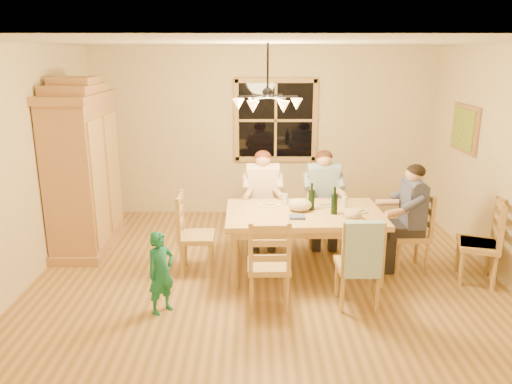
{
  "coord_description": "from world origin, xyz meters",
  "views": [
    {
      "loc": [
        -0.15,
        -5.53,
        2.59
      ],
      "look_at": [
        -0.13,
        0.1,
        1.02
      ],
      "focal_mm": 35.0,
      "sensor_mm": 36.0,
      "label": 1
    }
  ],
  "objects_px": {
    "wine_bottle_a": "(312,196)",
    "child": "(161,273)",
    "dining_table": "(304,220)",
    "chair_far_right": "(322,223)",
    "adult_slate_man": "(412,204)",
    "chair_spare_back": "(476,255)",
    "chair_end_right": "(408,246)",
    "adult_plaid_man": "(323,186)",
    "chair_near_right": "(357,278)",
    "chandelier": "(268,101)",
    "armoire": "(83,172)",
    "chair_end_left": "(197,248)",
    "chair_far_left": "(263,224)",
    "adult_woman": "(263,186)",
    "wine_bottle_b": "(334,200)",
    "chair_spare_front": "(478,258)",
    "chair_near_left": "(269,279)"
  },
  "relations": [
    {
      "from": "chair_far_left",
      "to": "chair_spare_front",
      "type": "distance_m",
      "value": 2.76
    },
    {
      "from": "chair_end_right",
      "to": "chair_spare_front",
      "type": "distance_m",
      "value": 0.79
    },
    {
      "from": "dining_table",
      "to": "chair_near_left",
      "type": "distance_m",
      "value": 1.06
    },
    {
      "from": "chair_far_left",
      "to": "chair_end_left",
      "type": "height_order",
      "value": "same"
    },
    {
      "from": "chair_far_right",
      "to": "wine_bottle_a",
      "type": "height_order",
      "value": "wine_bottle_a"
    },
    {
      "from": "dining_table",
      "to": "adult_woman",
      "type": "xyz_separation_m",
      "value": [
        -0.48,
        0.87,
        0.18
      ]
    },
    {
      "from": "chandelier",
      "to": "chair_spare_back",
      "type": "distance_m",
      "value": 3.03
    },
    {
      "from": "chandelier",
      "to": "wine_bottle_a",
      "type": "xyz_separation_m",
      "value": [
        0.55,
        0.23,
        -1.15
      ]
    },
    {
      "from": "wine_bottle_b",
      "to": "adult_plaid_man",
      "type": "bearing_deg",
      "value": 89.83
    },
    {
      "from": "chair_far_left",
      "to": "chair_spare_back",
      "type": "bearing_deg",
      "value": 154.37
    },
    {
      "from": "armoire",
      "to": "chair_near_right",
      "type": "relative_size",
      "value": 2.32
    },
    {
      "from": "chair_end_right",
      "to": "adult_plaid_man",
      "type": "height_order",
      "value": "adult_plaid_man"
    },
    {
      "from": "chair_spare_front",
      "to": "armoire",
      "type": "bearing_deg",
      "value": 99.02
    },
    {
      "from": "chair_end_right",
      "to": "chair_near_right",
      "type": "bearing_deg",
      "value": 136.74
    },
    {
      "from": "dining_table",
      "to": "chair_far_right",
      "type": "bearing_deg",
      "value": 68.67
    },
    {
      "from": "chair_near_right",
      "to": "chair_end_right",
      "type": "relative_size",
      "value": 1.0
    },
    {
      "from": "adult_woman",
      "to": "chair_spare_front",
      "type": "xyz_separation_m",
      "value": [
        2.48,
        -1.2,
        -0.54
      ]
    },
    {
      "from": "chair_near_right",
      "to": "wine_bottle_b",
      "type": "bearing_deg",
      "value": 98.96
    },
    {
      "from": "chandelier",
      "to": "wine_bottle_a",
      "type": "height_order",
      "value": "chandelier"
    },
    {
      "from": "armoire",
      "to": "adult_plaid_man",
      "type": "bearing_deg",
      "value": 1.62
    },
    {
      "from": "wine_bottle_a",
      "to": "chair_near_right",
      "type": "bearing_deg",
      "value": -67.93
    },
    {
      "from": "chair_end_left",
      "to": "chair_spare_back",
      "type": "relative_size",
      "value": 1.0
    },
    {
      "from": "dining_table",
      "to": "adult_slate_man",
      "type": "relative_size",
      "value": 2.15
    },
    {
      "from": "adult_slate_man",
      "to": "wine_bottle_b",
      "type": "height_order",
      "value": "adult_slate_man"
    },
    {
      "from": "chair_spare_back",
      "to": "adult_slate_man",
      "type": "bearing_deg",
      "value": 83.05
    },
    {
      "from": "chandelier",
      "to": "armoire",
      "type": "relative_size",
      "value": 0.33
    },
    {
      "from": "wine_bottle_a",
      "to": "child",
      "type": "xyz_separation_m",
      "value": [
        -1.64,
        -1.1,
        -0.49
      ]
    },
    {
      "from": "adult_slate_man",
      "to": "chair_spare_back",
      "type": "xyz_separation_m",
      "value": [
        0.71,
        -0.29,
        -0.54
      ]
    },
    {
      "from": "armoire",
      "to": "chair_spare_back",
      "type": "height_order",
      "value": "armoire"
    },
    {
      "from": "armoire",
      "to": "chair_spare_back",
      "type": "relative_size",
      "value": 2.32
    },
    {
      "from": "armoire",
      "to": "chair_far_left",
      "type": "distance_m",
      "value": 2.51
    },
    {
      "from": "adult_plaid_man",
      "to": "adult_slate_man",
      "type": "relative_size",
      "value": 1.0
    },
    {
      "from": "chair_spare_back",
      "to": "adult_plaid_man",
      "type": "bearing_deg",
      "value": 70.39
    },
    {
      "from": "chair_spare_front",
      "to": "adult_slate_man",
      "type": "bearing_deg",
      "value": 85.16
    },
    {
      "from": "chair_end_left",
      "to": "chair_end_right",
      "type": "xyz_separation_m",
      "value": [
        2.58,
        0.05,
        0.0
      ]
    },
    {
      "from": "wine_bottle_a",
      "to": "child",
      "type": "distance_m",
      "value": 2.04
    },
    {
      "from": "armoire",
      "to": "wine_bottle_a",
      "type": "bearing_deg",
      "value": -13.43
    },
    {
      "from": "chair_far_left",
      "to": "adult_slate_man",
      "type": "bearing_deg",
      "value": 153.43
    },
    {
      "from": "adult_slate_man",
      "to": "chair_spare_front",
      "type": "relative_size",
      "value": 0.88
    },
    {
      "from": "child",
      "to": "dining_table",
      "type": "bearing_deg",
      "value": -14.32
    },
    {
      "from": "adult_woman",
      "to": "chair_spare_front",
      "type": "bearing_deg",
      "value": 153.03
    },
    {
      "from": "dining_table",
      "to": "chandelier",
      "type": "bearing_deg",
      "value": -162.42
    },
    {
      "from": "chandelier",
      "to": "adult_plaid_man",
      "type": "distance_m",
      "value": 1.8
    },
    {
      "from": "adult_woman",
      "to": "wine_bottle_b",
      "type": "xyz_separation_m",
      "value": [
        0.82,
        -0.96,
        0.08
      ]
    },
    {
      "from": "wine_bottle_b",
      "to": "child",
      "type": "distance_m",
      "value": 2.16
    },
    {
      "from": "armoire",
      "to": "chair_far_left",
      "type": "height_order",
      "value": "armoire"
    },
    {
      "from": "chair_spare_front",
      "to": "chandelier",
      "type": "bearing_deg",
      "value": 107.6
    },
    {
      "from": "chair_near_right",
      "to": "adult_slate_man",
      "type": "bearing_deg",
      "value": 46.74
    },
    {
      "from": "armoire",
      "to": "chair_near_left",
      "type": "distance_m",
      "value": 3.05
    },
    {
      "from": "chair_spare_front",
      "to": "chair_far_left",
      "type": "bearing_deg",
      "value": 86.16
    }
  ]
}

